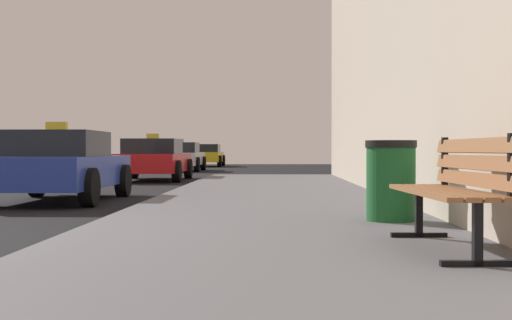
# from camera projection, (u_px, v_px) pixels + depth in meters

# --- Properties ---
(sidewalk) EXTENTS (4.00, 32.00, 0.15)m
(sidewalk) POSITION_uv_depth(u_px,v_px,m) (276.00, 241.00, 6.59)
(sidewalk) COLOR #5B5B60
(sidewalk) RESTS_ON ground_plane
(bench) EXTENTS (0.57, 1.83, 0.89)m
(bench) POSITION_uv_depth(u_px,v_px,m) (456.00, 184.00, 5.46)
(bench) COLOR brown
(bench) RESTS_ON sidewalk
(trash_bin) EXTENTS (0.56, 0.56, 0.88)m
(trash_bin) POSITION_uv_depth(u_px,v_px,m) (391.00, 180.00, 7.71)
(trash_bin) COLOR #195926
(trash_bin) RESTS_ON sidewalk
(car_blue) EXTENTS (1.96, 4.03, 1.43)m
(car_blue) POSITION_uv_depth(u_px,v_px,m) (59.00, 166.00, 12.67)
(car_blue) COLOR #233899
(car_blue) RESTS_ON ground_plane
(car_red) EXTENTS (2.00, 4.33, 1.43)m
(car_red) POSITION_uv_depth(u_px,v_px,m) (154.00, 159.00, 21.50)
(car_red) COLOR red
(car_red) RESTS_ON ground_plane
(car_white) EXTENTS (2.02, 4.29, 1.43)m
(car_white) POSITION_uv_depth(u_px,v_px,m) (180.00, 156.00, 31.31)
(car_white) COLOR white
(car_white) RESTS_ON ground_plane
(car_yellow) EXTENTS (1.92, 4.46, 1.27)m
(car_yellow) POSITION_uv_depth(u_px,v_px,m) (206.00, 155.00, 40.29)
(car_yellow) COLOR yellow
(car_yellow) RESTS_ON ground_plane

